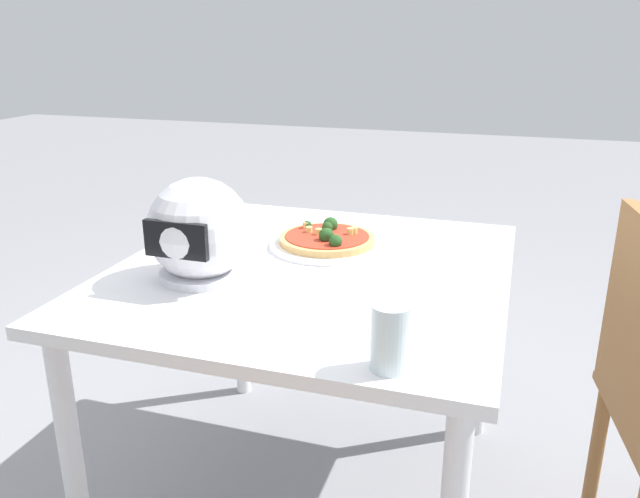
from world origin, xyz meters
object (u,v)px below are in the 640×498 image
object	(u,v)px
dining_table	(312,296)
pizza	(327,238)
motorcycle_helmet	(199,231)
drinking_glass	(390,337)

from	to	relation	value
dining_table	pizza	bearing A→B (deg)	-86.60
motorcycle_helmet	drinking_glass	xyz separation A→B (m)	(-0.52, 0.29, -0.05)
motorcycle_helmet	drinking_glass	world-z (taller)	motorcycle_helmet
motorcycle_helmet	drinking_glass	size ratio (longest dim) A/B	1.99
dining_table	drinking_glass	xyz separation A→B (m)	(-0.29, 0.44, 0.14)
dining_table	pizza	distance (m)	0.19
motorcycle_helmet	drinking_glass	distance (m)	0.60
dining_table	drinking_glass	bearing A→B (deg)	123.06
motorcycle_helmet	pizza	bearing A→B (deg)	-125.30
pizza	motorcycle_helmet	size ratio (longest dim) A/B	1.07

